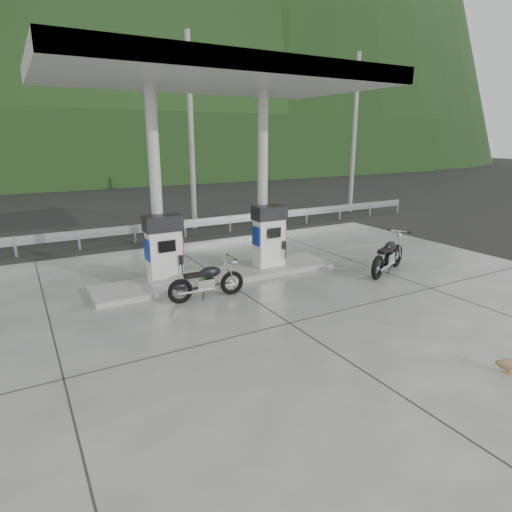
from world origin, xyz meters
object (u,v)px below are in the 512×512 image
motorcycle_left (207,282)px  motorcycle_right (388,256)px  gas_pump_right (269,236)px  duck (508,364)px  gas_pump_left (164,250)px

motorcycle_left → motorcycle_right: 5.53m
gas_pump_right → motorcycle_right: 3.55m
gas_pump_right → motorcycle_left: bearing=-153.8°
gas_pump_right → motorcycle_left: gas_pump_right is taller
gas_pump_right → motorcycle_right: size_ratio=0.85×
motorcycle_left → gas_pump_right: bearing=28.8°
gas_pump_right → duck: size_ratio=4.10×
gas_pump_right → motorcycle_right: (2.93, -1.92, -0.55)m
gas_pump_left → motorcycle_left: bearing=-63.1°
gas_pump_left → motorcycle_left: 1.54m
motorcycle_left → duck: size_ratio=4.20×
gas_pump_left → motorcycle_right: bearing=-17.4°
motorcycle_right → duck: 5.65m
gas_pump_left → gas_pump_right: size_ratio=1.00×
gas_pump_left → motorcycle_right: size_ratio=0.85×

